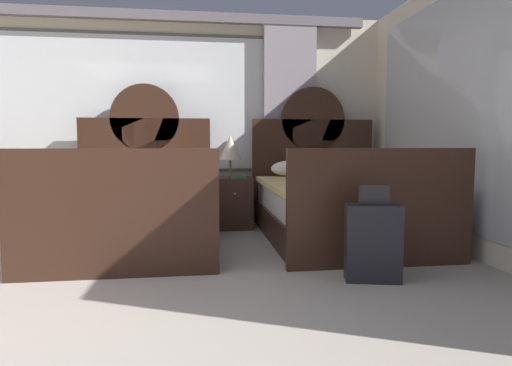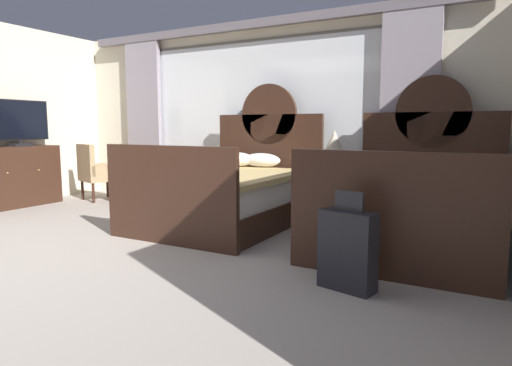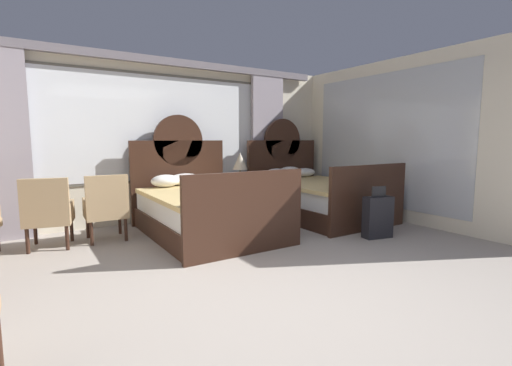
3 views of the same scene
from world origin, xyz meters
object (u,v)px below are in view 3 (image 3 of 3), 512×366
at_px(nightstand_between_beds, 243,199).
at_px(armchair_by_window_centre, 48,211).
at_px(bed_near_mirror, 317,196).
at_px(armchair_by_window_left, 106,206).
at_px(table_lamp_on_nightstand, 240,161).
at_px(bed_near_window, 206,209).
at_px(book_on_nightstand, 248,181).
at_px(suitcase_on_floor, 378,217).

distance_m(nightstand_between_beds, armchair_by_window_centre, 3.06).
height_order(bed_near_mirror, armchair_by_window_left, bed_near_mirror).
distance_m(table_lamp_on_nightstand, armchair_by_window_centre, 3.07).
xyz_separation_m(bed_near_window, armchair_by_window_left, (-1.27, 0.39, 0.11)).
bearing_deg(book_on_nightstand, nightstand_between_beds, 115.19).
relative_size(bed_near_window, nightstand_between_beds, 3.59).
xyz_separation_m(nightstand_between_beds, book_on_nightstand, (0.04, -0.09, 0.33)).
bearing_deg(nightstand_between_beds, armchair_by_window_left, -171.31).
bearing_deg(armchair_by_window_centre, table_lamp_on_nightstand, 7.65).
relative_size(armchair_by_window_centre, suitcase_on_floor, 1.25).
distance_m(bed_near_window, armchair_by_window_left, 1.34).
relative_size(bed_near_window, bed_near_mirror, 1.00).
distance_m(armchair_by_window_left, armchair_by_window_centre, 0.68).
distance_m(bed_near_window, armchair_by_window_centre, 2.00).
distance_m(bed_near_window, suitcase_on_floor, 2.44).
bearing_deg(bed_near_mirror, armchair_by_window_left, 173.59).
xyz_separation_m(bed_near_mirror, table_lamp_on_nightstand, (-1.10, 0.79, 0.61)).
bearing_deg(suitcase_on_floor, nightstand_between_beds, 111.08).
distance_m(nightstand_between_beds, table_lamp_on_nightstand, 0.67).
bearing_deg(book_on_nightstand, bed_near_mirror, -32.45).
height_order(armchair_by_window_left, suitcase_on_floor, armchair_by_window_left).
relative_size(nightstand_between_beds, suitcase_on_floor, 0.86).
bearing_deg(book_on_nightstand, table_lamp_on_nightstand, 118.35).
bearing_deg(bed_near_window, nightstand_between_beds, 35.01).
height_order(bed_near_mirror, suitcase_on_floor, bed_near_mirror).
height_order(table_lamp_on_nightstand, suitcase_on_floor, table_lamp_on_nightstand).
relative_size(book_on_nightstand, armchair_by_window_centre, 0.29).
relative_size(bed_near_mirror, suitcase_on_floor, 3.08).
bearing_deg(bed_near_window, armchair_by_window_left, 162.77).
relative_size(armchair_by_window_left, armchair_by_window_centre, 1.00).
bearing_deg(bed_near_window, suitcase_on_floor, -37.34).
distance_m(nightstand_between_beds, book_on_nightstand, 0.34).
bearing_deg(armchair_by_window_centre, book_on_nightstand, 4.98).
distance_m(bed_near_mirror, suitcase_on_floor, 1.50).
distance_m(book_on_nightstand, armchair_by_window_centre, 3.09).
height_order(nightstand_between_beds, book_on_nightstand, book_on_nightstand).
bearing_deg(armchair_by_window_left, table_lamp_on_nightstand, 9.90).
bearing_deg(suitcase_on_floor, armchair_by_window_centre, 154.28).
height_order(bed_near_window, armchair_by_window_left, bed_near_window).
bearing_deg(bed_near_mirror, book_on_nightstand, 147.55).
bearing_deg(bed_near_window, book_on_nightstand, 30.73).
relative_size(bed_near_window, armchair_by_window_left, 2.46).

